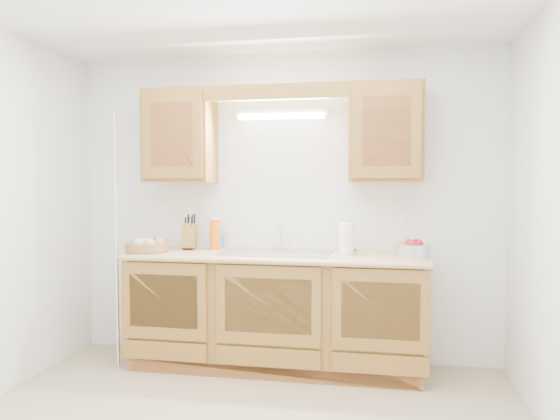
% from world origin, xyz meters
% --- Properties ---
extents(room, '(3.52, 3.50, 2.50)m').
position_xyz_m(room, '(0.00, 0.00, 1.25)').
color(room, tan).
rests_on(room, ground).
extents(base_cabinets, '(2.20, 0.60, 0.86)m').
position_xyz_m(base_cabinets, '(0.00, 1.20, 0.44)').
color(base_cabinets, brown).
rests_on(base_cabinets, ground).
extents(countertop, '(2.30, 0.63, 0.04)m').
position_xyz_m(countertop, '(0.00, 1.19, 0.88)').
color(countertop, tan).
rests_on(countertop, base_cabinets).
extents(upper_cabinet_left, '(0.55, 0.33, 0.75)m').
position_xyz_m(upper_cabinet_left, '(-0.83, 1.33, 1.83)').
color(upper_cabinet_left, brown).
rests_on(upper_cabinet_left, room).
extents(upper_cabinet_right, '(0.55, 0.33, 0.75)m').
position_xyz_m(upper_cabinet_right, '(0.83, 1.33, 1.83)').
color(upper_cabinet_right, brown).
rests_on(upper_cabinet_right, room).
extents(valance, '(2.20, 0.05, 0.12)m').
position_xyz_m(valance, '(0.00, 1.19, 2.14)').
color(valance, brown).
rests_on(valance, room).
extents(fluorescent_fixture, '(0.76, 0.08, 0.08)m').
position_xyz_m(fluorescent_fixture, '(0.00, 1.42, 2.00)').
color(fluorescent_fixture, white).
rests_on(fluorescent_fixture, room).
extents(sink, '(0.84, 0.46, 0.36)m').
position_xyz_m(sink, '(0.00, 1.21, 0.83)').
color(sink, '#9E9EA3').
rests_on(sink, countertop).
extents(wire_shelf_pole, '(0.03, 0.03, 2.00)m').
position_xyz_m(wire_shelf_pole, '(-1.20, 0.94, 1.00)').
color(wire_shelf_pole, silver).
rests_on(wire_shelf_pole, ground).
extents(outlet_plate, '(0.08, 0.01, 0.12)m').
position_xyz_m(outlet_plate, '(0.95, 1.49, 1.15)').
color(outlet_plate, white).
rests_on(outlet_plate, room).
extents(fruit_basket, '(0.45, 0.45, 0.11)m').
position_xyz_m(fruit_basket, '(-1.03, 1.11, 0.95)').
color(fruit_basket, '#A57042').
rests_on(fruit_basket, countertop).
extents(knife_block, '(0.12, 0.18, 0.30)m').
position_xyz_m(knife_block, '(-0.75, 1.32, 1.01)').
color(knife_block, brown).
rests_on(knife_block, countertop).
extents(orange_canister, '(0.09, 0.09, 0.26)m').
position_xyz_m(orange_canister, '(-0.54, 1.35, 1.03)').
color(orange_canister, orange).
rests_on(orange_canister, countertop).
extents(soap_bottle, '(0.09, 0.09, 0.18)m').
position_xyz_m(soap_bottle, '(-0.54, 1.41, 0.99)').
color(soap_bottle, blue).
rests_on(soap_bottle, countertop).
extents(sponge, '(0.13, 0.11, 0.02)m').
position_xyz_m(sponge, '(0.54, 1.44, 0.91)').
color(sponge, '#CC333F').
rests_on(sponge, countertop).
extents(paper_towel, '(0.14, 0.14, 0.29)m').
position_xyz_m(paper_towel, '(0.54, 1.26, 1.02)').
color(paper_towel, silver).
rests_on(paper_towel, countertop).
extents(apple_bowl, '(0.34, 0.34, 0.13)m').
position_xyz_m(apple_bowl, '(1.03, 1.18, 0.96)').
color(apple_bowl, silver).
rests_on(apple_bowl, countertop).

